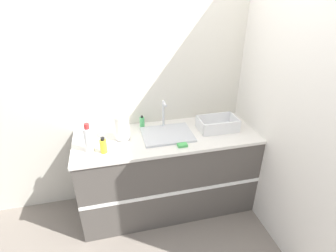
{
  "coord_description": "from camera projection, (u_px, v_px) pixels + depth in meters",
  "views": [
    {
      "loc": [
        -0.53,
        -1.87,
        2.2
      ],
      "look_at": [
        -0.0,
        0.3,
        1.03
      ],
      "focal_mm": 28.0,
      "sensor_mm": 36.0,
      "label": 1
    }
  ],
  "objects": [
    {
      "name": "ground_plane",
      "position": [
        175.0,
        225.0,
        2.75
      ],
      "size": [
        12.0,
        12.0,
        0.0
      ],
      "primitive_type": "plane",
      "color": "slate"
    },
    {
      "name": "bottle_white_spray",
      "position": [
        89.0,
        139.0,
        2.3
      ],
      "size": [
        0.08,
        0.08,
        0.28
      ],
      "color": "white",
      "rests_on": "counter_cabinet"
    },
    {
      "name": "wall_right",
      "position": [
        258.0,
        90.0,
        2.62
      ],
      "size": [
        0.06,
        2.66,
        2.6
      ],
      "color": "silver",
      "rests_on": "ground_plane"
    },
    {
      "name": "paper_towel_roll",
      "position": [
        122.0,
        127.0,
        2.49
      ],
      "size": [
        0.14,
        0.14,
        0.25
      ],
      "color": "#4C4C51",
      "rests_on": "counter_cabinet"
    },
    {
      "name": "sponge",
      "position": [
        182.0,
        145.0,
        2.42
      ],
      "size": [
        0.09,
        0.06,
        0.02
      ],
      "color": "#4CB259",
      "rests_on": "counter_cabinet"
    },
    {
      "name": "sink",
      "position": [
        167.0,
        133.0,
        2.61
      ],
      "size": [
        0.49,
        0.39,
        0.31
      ],
      "color": "silver",
      "rests_on": "counter_cabinet"
    },
    {
      "name": "counter_cabinet",
      "position": [
        167.0,
        172.0,
        2.82
      ],
      "size": [
        1.83,
        0.68,
        0.91
      ],
      "color": "#514C47",
      "rests_on": "ground_plane"
    },
    {
      "name": "dish_rack",
      "position": [
        217.0,
        125.0,
        2.7
      ],
      "size": [
        0.4,
        0.25,
        0.13
      ],
      "color": "white",
      "rests_on": "counter_cabinet"
    },
    {
      "name": "soap_dispenser",
      "position": [
        142.0,
        122.0,
        2.73
      ],
      "size": [
        0.05,
        0.05,
        0.13
      ],
      "color": "#4CB266",
      "rests_on": "counter_cabinet"
    },
    {
      "name": "wall_back",
      "position": [
        159.0,
        86.0,
        2.73
      ],
      "size": [
        4.2,
        0.06,
        2.6
      ],
      "color": "beige",
      "rests_on": "ground_plane"
    },
    {
      "name": "bottle_yellow",
      "position": [
        103.0,
        146.0,
        2.31
      ],
      "size": [
        0.06,
        0.06,
        0.15
      ],
      "color": "yellow",
      "rests_on": "counter_cabinet"
    }
  ]
}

